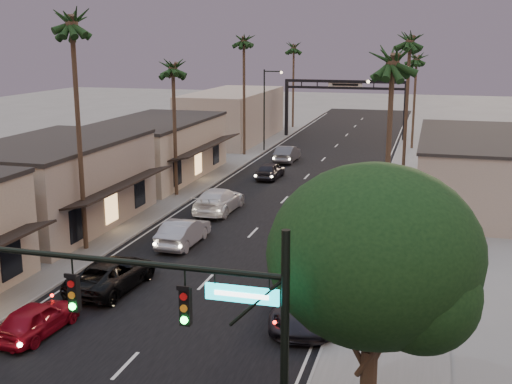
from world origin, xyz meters
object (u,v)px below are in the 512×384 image
Objects in this scene: palm_ra at (393,54)px; curbside_black at (318,262)px; oncoming_red at (37,319)px; curbside_near at (305,303)px; oncoming_pickup at (112,274)px; palm_rc at (417,55)px; streetlight_right at (386,122)px; corner_tree at (376,262)px; traffic_signal at (211,327)px; arch at (345,94)px; palm_ld at (244,37)px; palm_lb at (71,17)px; palm_rb at (410,36)px; palm_far at (294,45)px; oncoming_silver at (183,232)px; palm_lc at (173,62)px; streetlight_left at (267,103)px.

palm_ra reaches higher than curbside_black.
oncoming_red is 0.72× the size of curbside_near.
palm_rc is at bearing -101.45° from oncoming_pickup.
streetlight_right is 1.53× the size of curbside_near.
corner_tree is 56.74m from palm_rc.
arch is at bearing 94.93° from traffic_signal.
palm_ld is 43.33m from curbside_near.
palm_lb is (-15.52, -23.00, 8.06)m from streetlight_right.
palm_lb is 1.07× the size of palm_rb.
curbside_black is at bearing -83.62° from arch.
oncoming_red is (3.50, -66.54, -10.72)m from palm_far.
palm_ld reaches higher than arch.
palm_rb is 25.69m from oncoming_silver.
streetlight_right reaches higher than traffic_signal.
palm_far is at bearing 100.70° from traffic_signal.
traffic_signal is 2.00× the size of oncoming_red.
palm_lc is 2.19× the size of curbside_black.
oncoming_red is 13.08m from oncoming_silver.
arch is 1.15× the size of palm_far.
streetlight_left is at bearing 87.33° from palm_lb.
palm_rb reaches higher than arch.
traffic_signal is 5.20m from corner_tree.
palm_lb is at bearing 128.44° from traffic_signal.
palm_ra reaches higher than palm_rc.
palm_lb is 45.48m from palm_rc.
palm_rc reaches higher than corner_tree.
curbside_black is at bearing -94.23° from palm_rc.
palm_ld is (-14.29, 51.00, 7.33)m from traffic_signal.
palm_rc is (1.68, 19.00, 5.14)m from streetlight_right.
oncoming_pickup is 10.57m from curbside_black.
streetlight_left is 17.42m from palm_rc.
oncoming_pickup is (-9.87, 12.96, -4.30)m from traffic_signal.
oncoming_red is 11.47m from curbside_near.
palm_ld is at bearing 105.65° from traffic_signal.
streetlight_right is 0.68× the size of palm_ra.
palm_lc is 1.00× the size of palm_rc.
palm_ra is (17.20, -12.00, 0.97)m from palm_lc.
palm_far reaches higher than oncoming_pickup.
palm_lb reaches higher than oncoming_silver.
curbside_near is 5.51m from curbside_black.
palm_rb is at bearing 77.28° from curbside_black.
streetlight_right is (-2.56, 37.55, -0.65)m from corner_tree.
palm_ld is (0.00, 33.00, -0.97)m from palm_lb.
curbside_near is at bearing -83.88° from arch.
oncoming_pickup is at bearing -111.60° from streetlight_right.
corner_tree is 21.95m from oncoming_silver.
palm_lb is at bearing 149.35° from curbside_near.
palm_ld is 2.52× the size of oncoming_pickup.
streetlight_right is (1.23, 41.00, 0.25)m from traffic_signal.
streetlight_right is at bearing 80.41° from curbside_near.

